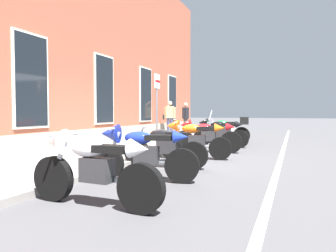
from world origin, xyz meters
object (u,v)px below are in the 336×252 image
(motorcycle_orange_sport, at_px, (192,138))
(motorcycle_black_sport, at_px, (218,131))
(pedestrian_tan_coat, at_px, (170,116))
(motorcycle_green_touring, at_px, (227,130))
(pedestrian_dark_jacket, at_px, (186,116))
(parking_sign, at_px, (157,100))
(motorcycle_white_sport, at_px, (89,165))
(motorcycle_black_naked, at_px, (164,147))
(motorcycle_blue_sport, at_px, (140,150))
(motorcycle_red_sport, at_px, (204,135))

(motorcycle_orange_sport, bearing_deg, motorcycle_black_sport, 0.12)
(motorcycle_black_sport, distance_m, pedestrian_tan_coat, 4.96)
(motorcycle_green_touring, relative_size, pedestrian_dark_jacket, 1.22)
(motorcycle_green_touring, height_order, parking_sign, parking_sign)
(motorcycle_white_sport, distance_m, motorcycle_black_naked, 3.15)
(motorcycle_blue_sport, height_order, motorcycle_black_sport, motorcycle_black_sport)
(motorcycle_orange_sport, relative_size, pedestrian_tan_coat, 1.14)
(motorcycle_blue_sport, bearing_deg, motorcycle_green_touring, -0.51)
(pedestrian_tan_coat, bearing_deg, motorcycle_green_touring, -122.09)
(motorcycle_white_sport, height_order, motorcycle_green_touring, motorcycle_green_touring)
(motorcycle_red_sport, distance_m, pedestrian_tan_coat, 6.26)
(motorcycle_green_touring, distance_m, pedestrian_dark_jacket, 4.09)
(motorcycle_black_sport, xyz_separation_m, motorcycle_green_touring, (1.56, -0.02, -0.01))
(motorcycle_black_naked, distance_m, motorcycle_red_sport, 3.14)
(motorcycle_blue_sport, relative_size, pedestrian_tan_coat, 1.17)
(pedestrian_dark_jacket, bearing_deg, motorcycle_green_touring, -136.94)
(pedestrian_tan_coat, height_order, parking_sign, parking_sign)
(motorcycle_orange_sport, relative_size, parking_sign, 0.82)
(motorcycle_red_sport, xyz_separation_m, pedestrian_tan_coat, (5.32, 3.24, 0.53))
(motorcycle_orange_sport, height_order, motorcycle_black_sport, motorcycle_orange_sport)
(motorcycle_black_naked, distance_m, motorcycle_orange_sport, 1.58)
(motorcycle_white_sport, bearing_deg, motorcycle_blue_sport, 2.62)
(motorcycle_blue_sport, distance_m, pedestrian_dark_jacket, 11.16)
(motorcycle_orange_sport, bearing_deg, motorcycle_black_naked, 173.42)
(motorcycle_black_naked, xyz_separation_m, parking_sign, (2.72, 1.36, 1.19))
(motorcycle_black_naked, height_order, pedestrian_dark_jacket, pedestrian_dark_jacket)
(parking_sign, bearing_deg, motorcycle_white_sport, -165.12)
(motorcycle_blue_sport, bearing_deg, motorcycle_orange_sport, -1.13)
(motorcycle_black_naked, bearing_deg, parking_sign, 26.59)
(pedestrian_tan_coat, bearing_deg, motorcycle_red_sport, -148.64)
(motorcycle_red_sport, relative_size, pedestrian_tan_coat, 1.27)
(motorcycle_black_naked, bearing_deg, motorcycle_white_sport, -176.42)
(pedestrian_tan_coat, bearing_deg, motorcycle_orange_sport, -154.22)
(motorcycle_black_naked, relative_size, motorcycle_black_sport, 0.98)
(motorcycle_blue_sport, xyz_separation_m, parking_sign, (4.21, 1.48, 1.10))
(motorcycle_white_sport, bearing_deg, motorcycle_black_naked, 3.58)
(motorcycle_blue_sport, relative_size, motorcycle_black_sport, 1.00)
(motorcycle_white_sport, bearing_deg, parking_sign, 14.88)
(motorcycle_blue_sport, bearing_deg, motorcycle_black_naked, 4.64)
(motorcycle_red_sport, bearing_deg, parking_sign, 105.94)
(motorcycle_black_naked, relative_size, pedestrian_dark_jacket, 1.19)
(parking_sign, bearing_deg, motorcycle_red_sport, -74.06)
(motorcycle_black_naked, height_order, motorcycle_black_sport, motorcycle_black_sport)
(motorcycle_white_sport, bearing_deg, motorcycle_black_sport, 0.16)
(motorcycle_red_sport, distance_m, motorcycle_green_touring, 3.23)
(pedestrian_dark_jacket, bearing_deg, motorcycle_white_sport, -167.44)
(motorcycle_black_naked, bearing_deg, motorcycle_blue_sport, -175.36)
(motorcycle_red_sport, height_order, motorcycle_black_sport, motorcycle_black_sport)
(motorcycle_orange_sport, xyz_separation_m, motorcycle_black_sport, (3.23, 0.01, -0.01))
(motorcycle_black_naked, relative_size, parking_sign, 0.83)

